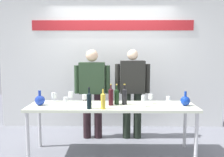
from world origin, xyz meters
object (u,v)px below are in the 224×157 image
(presenter_left, at_px, (92,88))
(wine_glass_right_2, at_px, (150,97))
(wine_bottle_4, at_px, (111,96))
(wine_glass_right_0, at_px, (168,99))
(wine_bottle_0, at_px, (117,96))
(wine_glass_left_4, at_px, (54,96))
(decanter_blue_left, at_px, (40,100))
(display_table, at_px, (112,109))
(wine_glass_left_3, at_px, (85,97))
(presenter_right, at_px, (132,88))
(wine_glass_left_2, at_px, (71,95))
(wine_bottle_2, at_px, (103,100))
(wine_glass_left_1, at_px, (66,100))
(wine_bottle_3, at_px, (124,96))
(wine_glass_right_1, at_px, (143,99))
(wine_bottle_1, at_px, (89,100))
(wine_glass_left_0, at_px, (54,96))
(decanter_blue_right, at_px, (185,101))

(presenter_left, bearing_deg, wine_glass_right_2, -30.63)
(wine_bottle_4, xyz_separation_m, wine_glass_right_0, (0.86, -0.00, -0.04))
(wine_bottle_0, height_order, wine_glass_left_4, wine_bottle_0)
(decanter_blue_left, xyz_separation_m, wine_bottle_0, (1.15, 0.08, 0.05))
(wine_glass_right_0, bearing_deg, wine_glass_left_4, 175.72)
(wine_bottle_0, xyz_separation_m, wine_glass_left_4, (-0.98, 0.06, -0.01))
(display_table, height_order, wine_glass_left_3, wine_glass_left_3)
(presenter_right, height_order, wine_glass_left_2, presenter_right)
(wine_bottle_2, relative_size, wine_glass_left_3, 2.05)
(presenter_left, height_order, wine_bottle_4, presenter_left)
(wine_bottle_0, distance_m, wine_glass_left_1, 0.76)
(wine_bottle_3, height_order, wine_glass_right_1, wine_bottle_3)
(wine_bottle_0, distance_m, wine_glass_right_0, 0.77)
(presenter_left, distance_m, wine_bottle_1, 0.91)
(decanter_blue_left, distance_m, wine_bottle_2, 0.98)
(wine_bottle_4, height_order, wine_glass_left_3, wine_bottle_4)
(wine_bottle_3, xyz_separation_m, wine_glass_right_2, (0.40, 0.06, -0.03))
(wine_bottle_3, bearing_deg, wine_glass_right_1, -29.30)
(decanter_blue_left, bearing_deg, wine_glass_left_2, 25.78)
(wine_bottle_1, bearing_deg, decanter_blue_left, 164.50)
(wine_bottle_4, distance_m, wine_glass_left_3, 0.42)
(wine_glass_right_0, bearing_deg, display_table, 179.24)
(wine_glass_left_0, bearing_deg, presenter_left, 38.21)
(wine_bottle_4, relative_size, wine_glass_left_0, 2.54)
(wine_bottle_2, relative_size, wine_glass_left_4, 1.82)
(decanter_blue_left, xyz_separation_m, wine_bottle_2, (0.96, -0.22, 0.05))
(decanter_blue_right, bearing_deg, wine_bottle_1, -171.47)
(wine_glass_left_4, bearing_deg, display_table, -7.51)
(wine_bottle_0, bearing_deg, wine_glass_left_1, -167.56)
(wine_bottle_0, bearing_deg, decanter_blue_right, -4.38)
(wine_glass_left_1, distance_m, wine_glass_right_1, 1.13)
(presenter_left, xyz_separation_m, wine_glass_right_1, (0.82, -0.77, -0.05))
(wine_glass_left_3, bearing_deg, wine_bottle_4, -11.72)
(wine_glass_left_1, bearing_deg, presenter_right, 37.16)
(wine_glass_left_4, bearing_deg, wine_glass_left_0, 98.73)
(wine_bottle_4, relative_size, wine_glass_left_2, 1.91)
(wine_bottle_2, distance_m, wine_glass_left_0, 0.93)
(presenter_left, height_order, wine_glass_right_1, presenter_left)
(wine_glass_left_0, relative_size, wine_glass_right_1, 0.77)
(decanter_blue_left, height_order, wine_bottle_1, wine_bottle_1)
(display_table, relative_size, presenter_right, 1.56)
(wine_glass_left_3, bearing_deg, wine_glass_right_2, 2.03)
(decanter_blue_left, xyz_separation_m, wine_glass_left_2, (0.43, 0.21, 0.04))
(wine_bottle_3, distance_m, wine_glass_left_1, 0.88)
(wine_glass_left_4, distance_m, wine_glass_right_0, 1.76)
(presenter_right, xyz_separation_m, wine_bottle_4, (-0.37, -0.69, -0.02))
(wine_bottle_2, xyz_separation_m, wine_glass_left_1, (-0.55, 0.14, -0.03))
(wine_glass_left_4, bearing_deg, wine_glass_right_2, -0.28)
(wine_bottle_4, bearing_deg, wine_bottle_3, 17.29)
(wine_bottle_0, distance_m, wine_bottle_1, 0.48)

